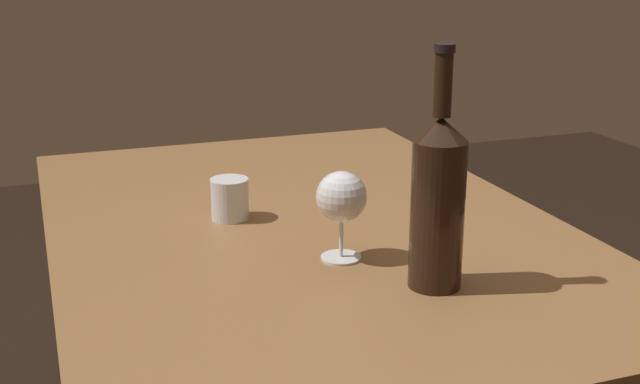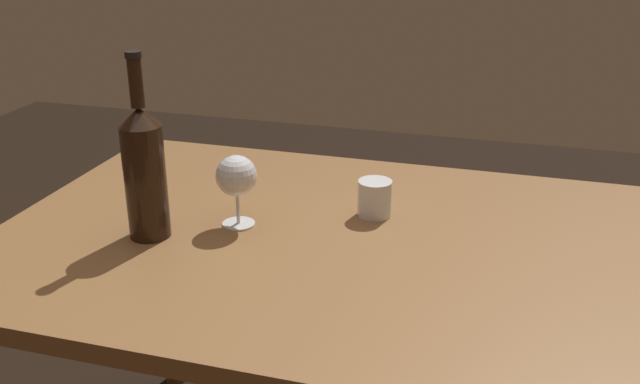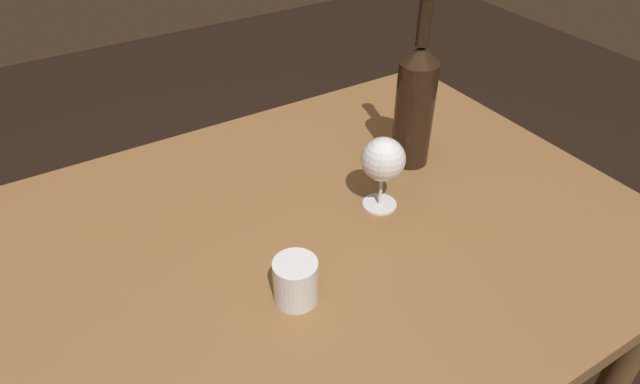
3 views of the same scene
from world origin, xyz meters
TOP-DOWN VIEW (x-y plane):
  - dining_table at (0.00, 0.00)m, footprint 1.30×0.90m
  - wine_glass_left at (-0.19, 0.00)m, footprint 0.08×0.08m
  - wine_bottle at (-0.33, -0.09)m, footprint 0.08×0.08m
  - water_tumbler at (0.07, 0.12)m, footprint 0.07×0.07m

SIDE VIEW (x-z plane):
  - dining_table at x=0.00m, z-range 0.28..1.02m
  - water_tumbler at x=0.07m, z-range 0.74..0.81m
  - wine_glass_left at x=-0.19m, z-range 0.77..0.92m
  - wine_bottle at x=-0.33m, z-range 0.70..1.06m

